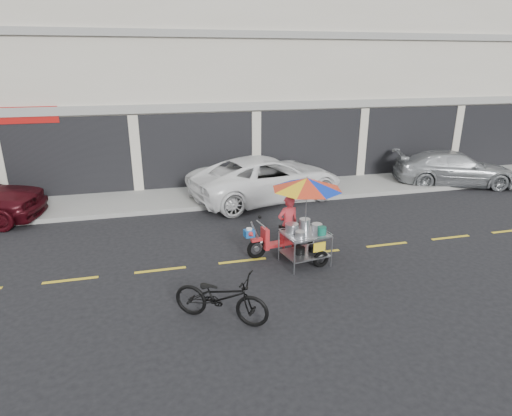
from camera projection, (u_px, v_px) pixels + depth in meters
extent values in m
plane|color=black|center=(318.00, 252.00, 11.09)|extent=(90.00, 90.00, 0.00)
cube|color=gray|center=(263.00, 191.00, 16.10)|extent=(45.00, 3.00, 0.15)
cube|color=beige|center=(234.00, 77.00, 19.40)|extent=(36.00, 8.00, 8.00)
cube|color=black|center=(256.00, 150.00, 16.54)|extent=(35.28, 0.06, 2.90)
cube|color=gray|center=(256.00, 106.00, 15.98)|extent=(36.00, 0.12, 0.30)
cube|color=gray|center=(256.00, 34.00, 15.17)|extent=(36.00, 0.12, 0.25)
cube|color=white|center=(490.00, 51.00, 22.72)|extent=(8.00, 7.00, 10.40)
cube|color=gold|center=(318.00, 252.00, 11.09)|extent=(42.00, 0.10, 0.01)
imported|color=white|center=(267.00, 178.00, 15.13)|extent=(6.00, 3.87, 1.54)
imported|color=#A5A8AB|center=(454.00, 168.00, 16.93)|extent=(4.94, 3.26, 1.33)
imported|color=black|center=(221.00, 297.00, 8.06)|extent=(1.96, 1.58, 1.00)
torus|color=black|center=(257.00, 249.00, 10.69)|extent=(0.53, 0.18, 0.52)
torus|color=black|center=(304.00, 240.00, 11.21)|extent=(0.53, 0.18, 0.52)
cylinder|color=#9EA0A5|center=(257.00, 249.00, 10.69)|extent=(0.13, 0.07, 0.13)
cylinder|color=#9EA0A5|center=(304.00, 240.00, 11.21)|extent=(0.13, 0.07, 0.13)
cube|color=red|center=(257.00, 240.00, 10.61)|extent=(0.31, 0.15, 0.07)
cylinder|color=#9EA0A5|center=(257.00, 235.00, 10.57)|extent=(0.34, 0.10, 0.74)
cube|color=red|center=(265.00, 238.00, 10.70)|extent=(0.16, 0.32, 0.55)
cube|color=red|center=(280.00, 243.00, 10.92)|extent=(0.76, 0.37, 0.07)
cube|color=red|center=(294.00, 233.00, 11.01)|extent=(0.71, 0.34, 0.36)
cube|color=black|center=(291.00, 226.00, 10.90)|extent=(0.62, 0.31, 0.09)
cylinder|color=#9EA0A5|center=(261.00, 224.00, 10.52)|extent=(0.11, 0.50, 0.03)
sphere|color=black|center=(260.00, 217.00, 10.66)|extent=(0.09, 0.09, 0.09)
cylinder|color=white|center=(261.00, 241.00, 10.68)|extent=(0.13, 0.13, 0.05)
cube|color=#174F98|center=(249.00, 233.00, 10.47)|extent=(0.27, 0.24, 0.18)
cylinder|color=white|center=(249.00, 229.00, 10.43)|extent=(0.17, 0.17, 0.05)
cone|color=red|center=(252.00, 235.00, 10.33)|extent=(0.19, 0.22, 0.16)
torus|color=black|center=(321.00, 259.00, 10.27)|extent=(0.43, 0.16, 0.42)
cylinder|color=#9EA0A5|center=(294.00, 259.00, 9.83)|extent=(0.04, 0.04, 0.77)
cylinder|color=#9EA0A5|center=(279.00, 246.00, 10.55)|extent=(0.04, 0.04, 0.77)
cylinder|color=#9EA0A5|center=(332.00, 252.00, 10.21)|extent=(0.04, 0.04, 0.77)
cylinder|color=#9EA0A5|center=(314.00, 239.00, 10.92)|extent=(0.04, 0.04, 0.77)
cube|color=#9EA0A5|center=(305.00, 253.00, 10.42)|extent=(1.12, 0.97, 0.03)
cube|color=#9EA0A5|center=(305.00, 234.00, 10.25)|extent=(1.12, 0.97, 0.04)
cylinder|color=#9EA0A5|center=(314.00, 238.00, 9.88)|extent=(0.99, 0.18, 0.02)
cylinder|color=#9EA0A5|center=(297.00, 226.00, 10.59)|extent=(0.99, 0.18, 0.02)
cylinder|color=#9EA0A5|center=(287.00, 235.00, 10.05)|extent=(0.15, 0.81, 0.02)
cylinder|color=#9EA0A5|center=(323.00, 229.00, 10.42)|extent=(0.15, 0.81, 0.02)
cylinder|color=#9EA0A5|center=(296.00, 247.00, 10.77)|extent=(0.14, 0.68, 0.04)
cylinder|color=#9EA0A5|center=(297.00, 230.00, 10.62)|extent=(0.14, 0.68, 0.04)
cube|color=yellow|center=(319.00, 247.00, 9.98)|extent=(0.32, 0.07, 0.23)
cylinder|color=#B7B7BC|center=(292.00, 229.00, 10.27)|extent=(0.36, 0.36, 0.21)
cylinder|color=#B7B7BC|center=(305.00, 225.00, 10.41)|extent=(0.30, 0.30, 0.27)
cylinder|color=#B7B7BC|center=(317.00, 228.00, 10.39)|extent=(0.29, 0.29, 0.16)
cylinder|color=#B7B7BC|center=(300.00, 235.00, 10.00)|extent=(0.28, 0.28, 0.13)
cylinder|color=#126751|center=(322.00, 231.00, 10.13)|extent=(0.23, 0.23, 0.20)
cylinder|color=black|center=(300.00, 250.00, 10.33)|extent=(0.29, 0.29, 0.16)
cylinder|color=black|center=(313.00, 248.00, 10.47)|extent=(0.25, 0.25, 0.15)
cylinder|color=#9EA0A5|center=(306.00, 206.00, 10.12)|extent=(0.03, 0.03, 1.37)
sphere|color=#9EA0A5|center=(307.00, 177.00, 9.89)|extent=(0.05, 0.05, 0.05)
imported|color=#C43038|center=(288.00, 225.00, 10.85)|extent=(0.61, 0.45, 1.54)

